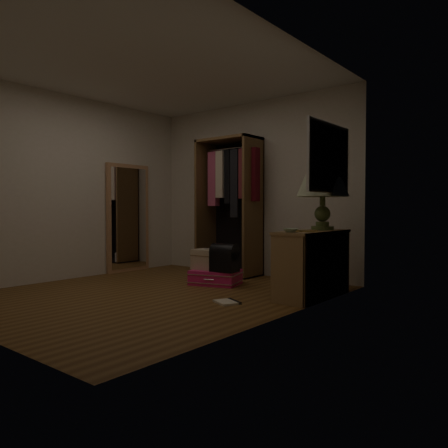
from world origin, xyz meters
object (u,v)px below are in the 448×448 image
at_px(floor_mirror, 128,218).
at_px(black_bag, 225,257).
at_px(pink_suitcase, 216,277).
at_px(open_wardrobe, 232,194).
at_px(console_bookshelf, 313,262).
at_px(train_case, 208,259).
at_px(white_jug, 205,267).
at_px(table_lamp, 323,182).

bearing_deg(floor_mirror, black_bag, -2.80).
xyz_separation_m(floor_mirror, pink_suitcase, (1.86, -0.05, -0.75)).
bearing_deg(pink_suitcase, open_wardrobe, 96.23).
height_order(console_bookshelf, floor_mirror, floor_mirror).
xyz_separation_m(pink_suitcase, train_case, (-0.11, -0.02, 0.23)).
relative_size(console_bookshelf, white_jug, 5.01).
bearing_deg(pink_suitcase, console_bookshelf, -14.94).
bearing_deg(white_jug, console_bookshelf, -14.97).
distance_m(open_wardrobe, black_bag, 1.34).
bearing_deg(console_bookshelf, open_wardrobe, 156.97).
bearing_deg(console_bookshelf, black_bag, -173.86).
distance_m(open_wardrobe, pink_suitcase, 1.44).
height_order(floor_mirror, pink_suitcase, floor_mirror).
bearing_deg(console_bookshelf, white_jug, 165.03).
distance_m(black_bag, white_jug, 1.22).
xyz_separation_m(open_wardrobe, black_bag, (0.57, -0.87, -0.84)).
relative_size(floor_mirror, white_jug, 7.60).
distance_m(train_case, black_bag, 0.32).
height_order(open_wardrobe, train_case, open_wardrobe).
xyz_separation_m(floor_mirror, table_lamp, (3.24, 0.24, 0.45)).
distance_m(pink_suitcase, table_lamp, 1.86).
height_order(floor_mirror, train_case, floor_mirror).
relative_size(open_wardrobe, white_jug, 9.17).
distance_m(open_wardrobe, white_jug, 1.20).
relative_size(floor_mirror, pink_suitcase, 2.31).
relative_size(floor_mirror, table_lamp, 2.16).
bearing_deg(table_lamp, white_jug, 170.45).
height_order(console_bookshelf, table_lamp, table_lamp).
xyz_separation_m(black_bag, white_jug, (-0.95, 0.70, -0.28)).
bearing_deg(white_jug, open_wardrobe, 24.14).
relative_size(open_wardrobe, pink_suitcase, 2.78).
distance_m(open_wardrobe, train_case, 1.25).
relative_size(floor_mirror, black_bag, 4.68).
distance_m(floor_mirror, train_case, 1.82).
bearing_deg(open_wardrobe, black_bag, -57.09).
relative_size(console_bookshelf, table_lamp, 1.42).
relative_size(open_wardrobe, table_lamp, 2.60).
relative_size(console_bookshelf, pink_suitcase, 1.52).
xyz_separation_m(pink_suitcase, black_bag, (0.20, -0.05, 0.28)).
bearing_deg(open_wardrobe, pink_suitcase, -65.75).
bearing_deg(pink_suitcase, floor_mirror, 160.54).
xyz_separation_m(floor_mirror, train_case, (1.74, -0.07, -0.52)).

